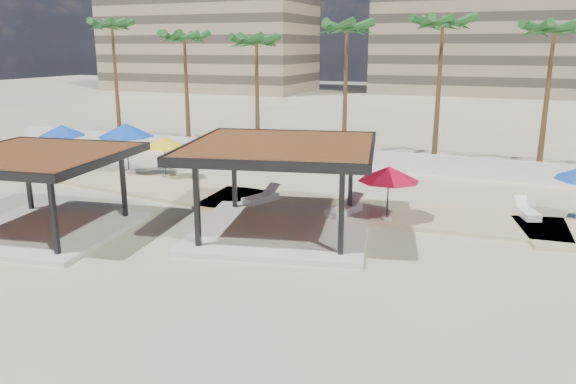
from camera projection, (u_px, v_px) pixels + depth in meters
name	position (u px, v px, depth m)	size (l,w,h in m)	color
ground	(266.00, 260.00, 19.68)	(200.00, 200.00, 0.00)	#CCB487
promenade	(376.00, 208.00, 25.77)	(44.45, 7.97, 0.24)	#C6B284
boundary_wall	(377.00, 161.00, 33.82)	(56.00, 0.30, 1.20)	silver
pavilion_central	(281.00, 180.00, 22.13)	(8.63, 8.63, 3.65)	beige
pavilion_west	(38.00, 185.00, 22.10)	(7.43, 7.43, 3.30)	beige
umbrella_a	(62.00, 131.00, 33.96)	(3.71, 3.71, 2.51)	beige
umbrella_b	(164.00, 143.00, 31.07)	(3.26, 3.26, 2.25)	beige
umbrella_c	(389.00, 174.00, 23.22)	(3.36, 3.36, 2.31)	beige
umbrella_f	(126.00, 130.00, 32.11)	(3.94, 3.94, 2.85)	beige
lounger_a	(261.00, 198.00, 26.36)	(1.28, 2.09, 0.75)	white
lounger_b	(344.00, 210.00, 24.42)	(1.27, 2.21, 0.80)	white
lounger_c	(527.00, 212.00, 24.19)	(1.20, 1.96, 0.71)	white
palm_a	(112.00, 30.00, 41.71)	(3.00, 3.00, 9.66)	brown
palm_b	(184.00, 41.00, 40.05)	(3.00, 3.00, 8.77)	brown
palm_c	(256.00, 45.00, 37.35)	(3.00, 3.00, 8.47)	brown
palm_d	(347.00, 33.00, 35.63)	(3.00, 3.00, 9.28)	brown
palm_e	(443.00, 28.00, 32.91)	(3.00, 3.00, 9.47)	brown
palm_f	(554.00, 34.00, 30.95)	(3.00, 3.00, 9.07)	brown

